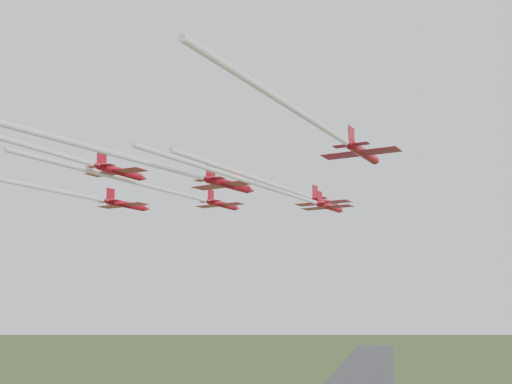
% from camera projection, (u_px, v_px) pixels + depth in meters
% --- Properties ---
extents(jet_lead, '(19.05, 48.29, 2.94)m').
position_uv_depth(jet_lead, '(298.00, 193.00, 103.37)').
color(jet_lead, '#B10C1F').
extents(jet_row2_left, '(17.87, 47.02, 2.48)m').
position_uv_depth(jet_row2_left, '(182.00, 194.00, 97.18)').
color(jet_row2_left, '#B10C1F').
extents(jet_row2_right, '(18.81, 47.08, 2.38)m').
position_uv_depth(jet_row2_right, '(293.00, 195.00, 88.01)').
color(jet_row2_right, '#B10C1F').
extents(jet_row3_left, '(20.87, 53.90, 2.60)m').
position_uv_depth(jet_row3_left, '(59.00, 191.00, 90.20)').
color(jet_row3_left, '#B10C1F').
extents(jet_row3_mid, '(22.53, 50.35, 2.92)m').
position_uv_depth(jet_row3_mid, '(173.00, 170.00, 79.88)').
color(jet_row3_mid, '#B10C1F').
extents(jet_row3_right, '(16.11, 43.71, 2.87)m').
position_uv_depth(jet_row3_right, '(337.00, 136.00, 71.13)').
color(jet_row3_right, '#B10C1F').
extents(jet_row4_left, '(16.62, 47.86, 2.53)m').
position_uv_depth(jet_row4_left, '(55.00, 153.00, 72.93)').
color(jet_row4_left, '#B10C1F').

